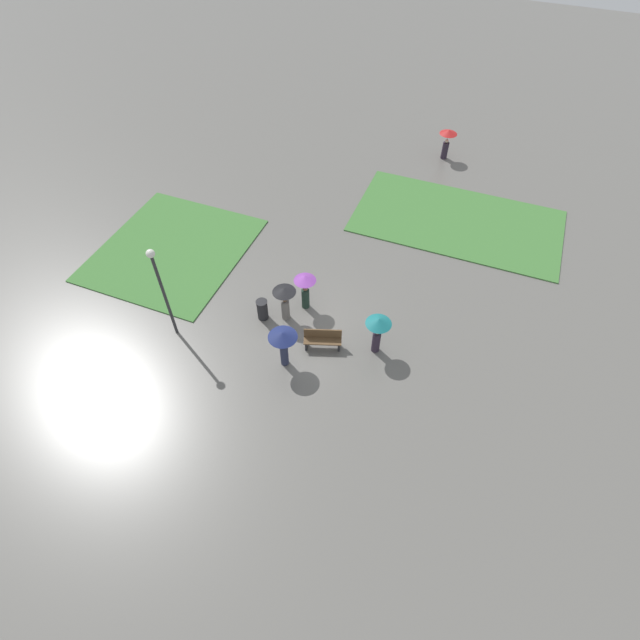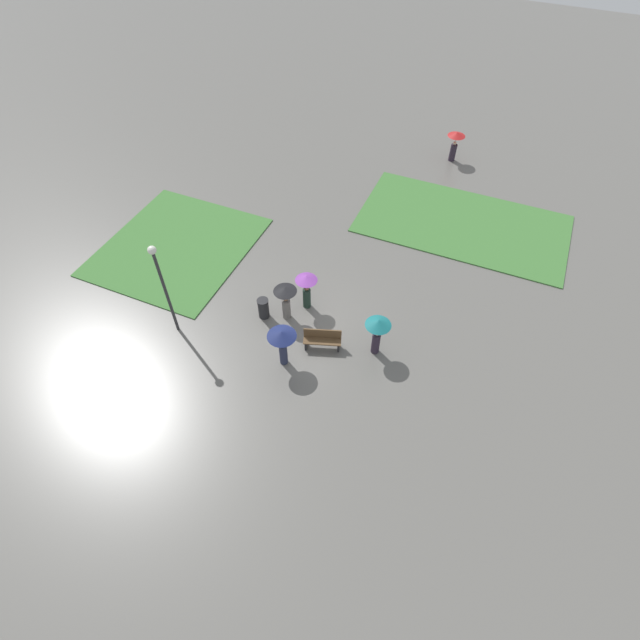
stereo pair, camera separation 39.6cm
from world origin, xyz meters
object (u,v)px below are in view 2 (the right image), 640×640
Objects in this scene: crowd_person_black at (286,297)px; trash_bin at (263,308)px; lamp_post at (162,280)px; lone_walker_far_path at (455,141)px; park_bench at (322,339)px; crowd_person_teal at (378,329)px; crowd_person_purple at (306,285)px; crowd_person_navy at (282,339)px.

trash_bin is at bearing 179.38° from crowd_person_black.
lone_walker_far_path is (7.35, 17.20, -1.66)m from lamp_post.
crowd_person_black reaches higher than lone_walker_far_path.
crowd_person_teal is at bearing -2.52° from park_bench.
lone_walker_far_path is (-0.53, 15.05, -0.18)m from crowd_person_teal.
crowd_person_teal is 1.04× the size of crowd_person_purple.
trash_bin is at bearing 121.07° from lone_walker_far_path.
crowd_person_purple is (4.38, 3.31, -1.59)m from lamp_post.
crowd_person_navy is 1.06× the size of crowd_person_black.
park_bench is 1.95m from crowd_person_navy.
crowd_person_purple is (-3.50, 1.16, -0.11)m from crowd_person_teal.
crowd_person_purple is (0.53, 0.90, 0.08)m from crowd_person_black.
crowd_person_purple is at bearing 125.18° from lone_walker_far_path.
lamp_post is at bearing -170.23° from crowd_person_black.
trash_bin is 0.56× the size of lone_walker_far_path.
lamp_post is 18.78m from lone_walker_far_path.
lamp_post is 4.59× the size of trash_bin.
crowd_person_teal is at bearing 139.26° from lone_walker_far_path.
trash_bin is (2.96, 2.06, -2.38)m from lamp_post.
crowd_person_teal reaches higher than crowd_person_black.
crowd_person_black is 1.04m from crowd_person_purple.
lamp_post is 2.47× the size of crowd_person_purple.
lamp_post reaches higher than crowd_person_purple.
crowd_person_purple is at bearing -132.91° from crowd_person_teal.
park_bench is 0.35× the size of lamp_post.
crowd_person_teal reaches higher than lone_walker_far_path.
crowd_person_teal is 3.69m from crowd_person_purple.
crowd_person_teal is (4.92, 0.09, 0.89)m from trash_bin.
lamp_post is (-5.86, -1.54, 2.41)m from park_bench.
crowd_person_navy is 1.07× the size of lone_walker_far_path.
crowd_person_black is at bearing 32.05° from lamp_post.
crowd_person_black is at bearing 21.65° from trash_bin.
crowd_person_navy is (-1.07, -1.31, 0.96)m from park_bench.
lamp_post reaches higher than park_bench.
crowd_person_black reaches higher than trash_bin.
lamp_post is 2.57× the size of lone_walker_far_path.
park_bench is 2.95m from trash_bin.
trash_bin is 0.52× the size of crowd_person_teal.
trash_bin is 0.56× the size of crowd_person_black.
crowd_person_navy is 1.02× the size of crowd_person_purple.
crowd_person_teal is (3.09, 1.92, -0.04)m from crowd_person_navy.
crowd_person_teal is at bearing 15.22° from lamp_post.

